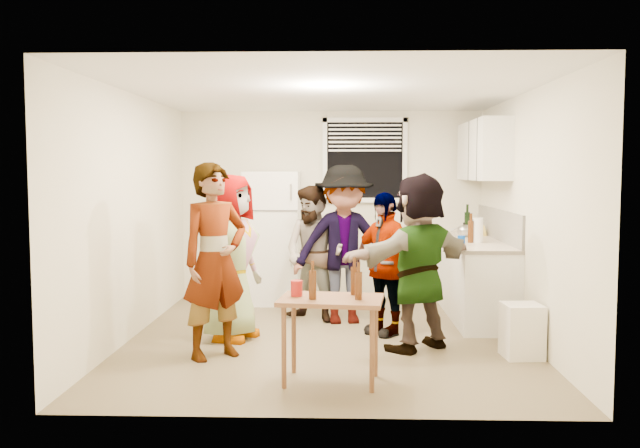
{
  "coord_description": "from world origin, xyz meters",
  "views": [
    {
      "loc": [
        0.14,
        -6.81,
        1.71
      ],
      "look_at": [
        -0.08,
        0.29,
        1.15
      ],
      "focal_mm": 38.0,
      "sensor_mm": 36.0,
      "label": 1
    }
  ],
  "objects_px": {
    "serving_table": "(331,382)",
    "beer_bottle_table": "(359,299)",
    "refrigerator": "(273,237)",
    "trash_bin": "(522,330)",
    "blue_cup": "(461,246)",
    "guest_black": "(384,334)",
    "guest_back_right": "(344,322)",
    "wine_bottle": "(467,234)",
    "guest_stripe": "(216,357)",
    "red_cup": "(297,296)",
    "guest_back_left": "(314,321)",
    "guest_grey": "(232,339)",
    "kettle": "(464,237)",
    "guest_orange": "(418,349)",
    "beer_bottle_counter": "(471,243)"
  },
  "relations": [
    {
      "from": "beer_bottle_table",
      "to": "guest_stripe",
      "type": "relative_size",
      "value": 0.12
    },
    {
      "from": "guest_stripe",
      "to": "guest_back_right",
      "type": "height_order",
      "value": "guest_back_right"
    },
    {
      "from": "refrigerator",
      "to": "trash_bin",
      "type": "bearing_deg",
      "value": -44.85
    },
    {
      "from": "refrigerator",
      "to": "blue_cup",
      "type": "relative_size",
      "value": 15.45
    },
    {
      "from": "kettle",
      "to": "blue_cup",
      "type": "bearing_deg",
      "value": -91.15
    },
    {
      "from": "guest_stripe",
      "to": "guest_black",
      "type": "xyz_separation_m",
      "value": [
        1.6,
        0.94,
        0.0
      ]
    },
    {
      "from": "guest_back_left",
      "to": "guest_orange",
      "type": "distance_m",
      "value": 1.59
    },
    {
      "from": "red_cup",
      "to": "guest_back_right",
      "type": "bearing_deg",
      "value": 79.36
    },
    {
      "from": "wine_bottle",
      "to": "red_cup",
      "type": "height_order",
      "value": "wine_bottle"
    },
    {
      "from": "trash_bin",
      "to": "guest_black",
      "type": "xyz_separation_m",
      "value": [
        -1.21,
        0.86,
        -0.25
      ]
    },
    {
      "from": "blue_cup",
      "to": "guest_stripe",
      "type": "bearing_deg",
      "value": -152.97
    },
    {
      "from": "beer_bottle_table",
      "to": "guest_stripe",
      "type": "distance_m",
      "value": 1.65
    },
    {
      "from": "trash_bin",
      "to": "guest_back_left",
      "type": "height_order",
      "value": "trash_bin"
    },
    {
      "from": "guest_grey",
      "to": "blue_cup",
      "type": "bearing_deg",
      "value": -56.01
    },
    {
      "from": "kettle",
      "to": "trash_bin",
      "type": "height_order",
      "value": "kettle"
    },
    {
      "from": "wine_bottle",
      "to": "red_cup",
      "type": "distance_m",
      "value": 3.79
    },
    {
      "from": "guest_back_right",
      "to": "kettle",
      "type": "bearing_deg",
      "value": 20.17
    },
    {
      "from": "red_cup",
      "to": "guest_back_left",
      "type": "distance_m",
      "value": 2.28
    },
    {
      "from": "wine_bottle",
      "to": "guest_back_left",
      "type": "distance_m",
      "value": 2.37
    },
    {
      "from": "serving_table",
      "to": "guest_back_left",
      "type": "bearing_deg",
      "value": 95.75
    },
    {
      "from": "kettle",
      "to": "guest_orange",
      "type": "xyz_separation_m",
      "value": [
        -0.77,
        -1.91,
        -0.9
      ]
    },
    {
      "from": "blue_cup",
      "to": "red_cup",
      "type": "distance_m",
      "value": 2.52
    },
    {
      "from": "serving_table",
      "to": "guest_black",
      "type": "relative_size",
      "value": 0.55
    },
    {
      "from": "guest_grey",
      "to": "guest_orange",
      "type": "bearing_deg",
      "value": -79.54
    },
    {
      "from": "beer_bottle_counter",
      "to": "guest_back_right",
      "type": "bearing_deg",
      "value": -176.26
    },
    {
      "from": "blue_cup",
      "to": "wine_bottle",
      "type": "bearing_deg",
      "value": 77.1
    },
    {
      "from": "guest_grey",
      "to": "guest_stripe",
      "type": "height_order",
      "value": "guest_grey"
    },
    {
      "from": "beer_bottle_counter",
      "to": "guest_black",
      "type": "height_order",
      "value": "beer_bottle_counter"
    },
    {
      "from": "red_cup",
      "to": "guest_black",
      "type": "relative_size",
      "value": 0.09
    },
    {
      "from": "guest_back_right",
      "to": "red_cup",
      "type": "bearing_deg",
      "value": -108.62
    },
    {
      "from": "beer_bottle_table",
      "to": "guest_orange",
      "type": "xyz_separation_m",
      "value": [
        0.6,
        1.12,
        -0.69
      ]
    },
    {
      "from": "blue_cup",
      "to": "serving_table",
      "type": "bearing_deg",
      "value": -125.21
    },
    {
      "from": "serving_table",
      "to": "refrigerator",
      "type": "bearing_deg",
      "value": 103.72
    },
    {
      "from": "beer_bottle_counter",
      "to": "beer_bottle_table",
      "type": "bearing_deg",
      "value": -119.48
    },
    {
      "from": "blue_cup",
      "to": "guest_stripe",
      "type": "relative_size",
      "value": 0.06
    },
    {
      "from": "blue_cup",
      "to": "guest_black",
      "type": "height_order",
      "value": "blue_cup"
    },
    {
      "from": "trash_bin",
      "to": "red_cup",
      "type": "relative_size",
      "value": 3.86
    },
    {
      "from": "refrigerator",
      "to": "guest_back_right",
      "type": "bearing_deg",
      "value": -51.11
    },
    {
      "from": "beer_bottle_table",
      "to": "guest_black",
      "type": "relative_size",
      "value": 0.15
    },
    {
      "from": "guest_grey",
      "to": "guest_orange",
      "type": "relative_size",
      "value": 0.99
    },
    {
      "from": "blue_cup",
      "to": "beer_bottle_table",
      "type": "xyz_separation_m",
      "value": [
        -1.16,
        -2.02,
        -0.21
      ]
    },
    {
      "from": "refrigerator",
      "to": "guest_back_right",
      "type": "height_order",
      "value": "refrigerator"
    },
    {
      "from": "refrigerator",
      "to": "wine_bottle",
      "type": "height_order",
      "value": "refrigerator"
    },
    {
      "from": "trash_bin",
      "to": "guest_grey",
      "type": "height_order",
      "value": "trash_bin"
    },
    {
      "from": "serving_table",
      "to": "beer_bottle_table",
      "type": "height_order",
      "value": "beer_bottle_table"
    },
    {
      "from": "red_cup",
      "to": "guest_back_right",
      "type": "relative_size",
      "value": 0.07
    },
    {
      "from": "refrigerator",
      "to": "trash_bin",
      "type": "height_order",
      "value": "refrigerator"
    },
    {
      "from": "kettle",
      "to": "red_cup",
      "type": "xyz_separation_m",
      "value": [
        -1.87,
        -2.89,
        -0.21
      ]
    },
    {
      "from": "wine_bottle",
      "to": "guest_black",
      "type": "relative_size",
      "value": 0.19
    },
    {
      "from": "guest_back_right",
      "to": "guest_black",
      "type": "bearing_deg",
      "value": -60.07
    }
  ]
}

